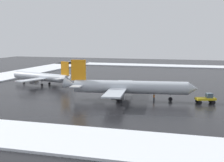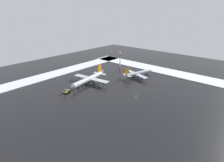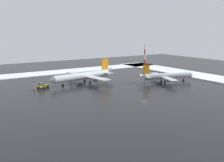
% 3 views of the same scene
% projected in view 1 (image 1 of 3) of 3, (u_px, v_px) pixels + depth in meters
% --- Properties ---
extents(ground_plane, '(240.00, 240.00, 0.00)m').
position_uv_depth(ground_plane, '(128.00, 82.00, 118.02)').
color(ground_plane, black).
extents(snow_bank_far, '(152.00, 16.00, 0.41)m').
position_uv_depth(snow_bank_far, '(3.00, 77.00, 132.49)').
color(snow_bank_far, white).
rests_on(snow_bank_far, ground_plane).
extents(snow_bank_left, '(14.00, 116.00, 0.41)m').
position_uv_depth(snow_bank_left, '(159.00, 66.00, 181.51)').
color(snow_bank_left, white).
rests_on(snow_bank_left, ground_plane).
extents(snow_bank_right, '(14.00, 116.00, 0.41)m').
position_uv_depth(snow_bank_right, '(24.00, 135.00, 54.47)').
color(snow_bank_right, white).
rests_on(snow_bank_right, ground_plane).
extents(airplane_distant_tail, '(27.78, 33.31, 9.91)m').
position_uv_depth(airplane_distant_tail, '(127.00, 87.00, 84.62)').
color(airplane_distant_tail, silver).
rests_on(airplane_distant_tail, ground_plane).
extents(airplane_parked_starboard, '(22.32, 26.50, 8.05)m').
position_uv_depth(airplane_parked_starboard, '(42.00, 77.00, 110.66)').
color(airplane_parked_starboard, silver).
rests_on(airplane_parked_starboard, ground_plane).
extents(pushback_tug, '(3.72, 5.09, 2.50)m').
position_uv_depth(pushback_tug, '(206.00, 98.00, 80.41)').
color(pushback_tug, gold).
rests_on(pushback_tug, ground_plane).
extents(ground_crew_by_nose_gear, '(0.36, 0.36, 1.71)m').
position_uv_depth(ground_crew_by_nose_gear, '(154.00, 97.00, 84.00)').
color(ground_crew_by_nose_gear, black).
rests_on(ground_crew_by_nose_gear, ground_plane).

